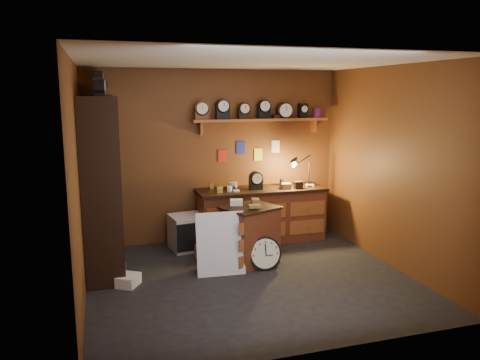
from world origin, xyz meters
The scene contains 11 objects.
floor centered at (0.00, 0.00, 0.00)m, with size 4.00×4.00×0.00m, color black.
room_shell centered at (0.04, 0.11, 1.72)m, with size 4.02×3.62×2.71m.
shelving_unit centered at (-1.79, 0.98, 1.25)m, with size 0.47×1.60×2.58m.
workbench centered at (0.66, 1.47, 0.47)m, with size 2.05×0.66×1.36m.
low_cabinet centered at (0.18, 0.57, 0.43)m, with size 0.88×0.82×0.89m.
big_round_clock centered at (0.29, 0.27, 0.22)m, with size 0.45×0.16×0.45m.
white_panel centered at (-0.32, 0.28, 0.00)m, with size 0.63×0.03×0.84m, color silver.
mini_fridge centered at (-0.54, 1.39, 0.26)m, with size 0.57×0.58×0.52m.
floor_box_a centered at (-1.65, 0.67, 0.08)m, with size 0.27×0.23×0.16m, color olive.
floor_box_b centered at (-1.50, 0.23, 0.07)m, with size 0.23×0.27×0.14m, color white.
floor_box_c centered at (-0.36, 0.93, 0.10)m, with size 0.27×0.23×0.20m, color olive.
Camera 1 is at (-1.75, -5.35, 2.34)m, focal length 35.00 mm.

